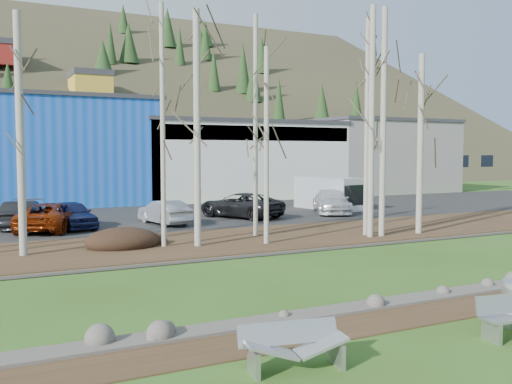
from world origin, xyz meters
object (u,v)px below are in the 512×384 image
car_1 (52,217)px  car_6 (331,201)px  van_white (331,193)px  car_5 (240,205)px  bench_damaged (294,346)px  car_2 (23,214)px  car_0 (23,214)px  seagull (485,316)px  car_3 (72,215)px  car_4 (164,212)px

car_1 → car_6: (17.19, 0.55, 0.05)m
van_white → car_5: bearing=-176.8°
bench_damaged → car_2: bearing=107.4°
car_1 → bench_damaged: bearing=120.3°
car_0 → seagull: bearing=128.4°
car_1 → car_5: (10.88, 0.93, 0.04)m
car_1 → car_3: (1.03, 0.38, 0.01)m
car_4 → car_0: bearing=-24.5°
car_0 → car_2: 0.34m
car_4 → van_white: 13.07m
bench_damaged → van_white: size_ratio=0.39×
car_1 → car_6: 17.19m
bench_damaged → car_0: size_ratio=0.48×
bench_damaged → van_white: van_white is taller
car_2 → car_3: size_ratio=1.12×
car_2 → van_white: size_ratio=0.88×
car_2 → car_0: bearing=-85.4°
car_5 → car_2: bearing=-31.1°
car_3 → car_4: car_3 is taller
car_4 → seagull: bearing=85.0°
car_3 → car_5: car_5 is taller
car_1 → car_3: size_ratio=1.21×
car_4 → car_3: bearing=-16.0°
seagull → van_white: (11.33, 23.07, 1.07)m
bench_damaged → car_4: bearing=89.2°
car_1 → car_3: car_3 is taller
car_0 → car_1: (1.22, -1.73, -0.00)m
car_4 → car_5: (5.11, 1.12, 0.09)m
car_5 → car_6: 6.32m
car_6 → van_white: bearing=83.6°
car_2 → car_4: car_2 is taller
car_5 → car_6: (6.31, -0.38, 0.00)m
seagull → car_4: (-1.43, 20.29, 0.63)m
car_0 → car_5: size_ratio=0.80×
car_1 → car_6: car_6 is taller
car_3 → seagull: bearing=-82.7°
car_6 → car_2: bearing=-157.8°
seagull → car_0: (-8.43, 22.22, 0.67)m
car_1 → car_3: 1.09m
car_0 → van_white: (19.76, 0.85, 0.39)m
seagull → car_6: bearing=74.5°
car_4 → car_1: bearing=-11.0°
car_0 → car_2: car_0 is taller
car_2 → car_5: 12.11m
car_6 → bench_damaged: bearing=-98.9°
van_white → car_6: bearing=-132.5°
car_0 → car_6: size_ratio=0.83×
bench_damaged → seagull: bench_damaged is taller
car_3 → car_5: size_ratio=0.78×
car_2 → car_6: (18.36, -1.52, 0.07)m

